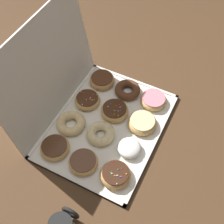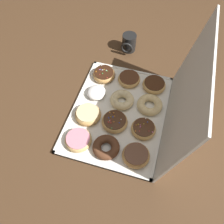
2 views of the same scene
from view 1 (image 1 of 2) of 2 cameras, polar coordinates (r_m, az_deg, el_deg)
name	(u,v)px [view 1 (image 1 of 2)]	position (r m, az deg, el deg)	size (l,w,h in m)	color
ground_plane	(107,126)	(1.24, -0.88, -2.77)	(3.00, 3.00, 0.00)	#4C331E
donut_box	(107,126)	(1.24, -0.88, -2.64)	(0.55, 0.42, 0.01)	white
box_lid_open	(48,71)	(1.17, -12.11, 7.69)	(0.55, 0.43, 0.01)	white
sprinkle_donut_0	(115,174)	(1.11, 0.66, -11.80)	(0.11, 0.11, 0.04)	tan
powdered_filled_donut_1	(129,148)	(1.16, 3.34, -6.82)	(0.09, 0.09, 0.04)	white
glazed_ring_donut_2	(142,123)	(1.23, 5.77, -2.02)	(0.12, 0.12, 0.04)	tan
pink_frosted_donut_3	(153,100)	(1.30, 7.88, 2.33)	(0.12, 0.12, 0.03)	#E5B770
chocolate_frosted_donut_4	(84,162)	(1.14, -5.29, -9.55)	(0.11, 0.11, 0.03)	tan
cruller_donut_5	(101,134)	(1.19, -2.05, -4.15)	(0.11, 0.11, 0.04)	beige
sprinkle_donut_6	(115,111)	(1.25, 0.56, 0.23)	(0.12, 0.12, 0.04)	tan
chocolate_cake_ring_donut_7	(127,90)	(1.33, 2.83, 4.27)	(0.11, 0.11, 0.04)	#59331E
chocolate_frosted_donut_8	(55,148)	(1.18, -10.84, -6.67)	(0.11, 0.11, 0.04)	tan
cruller_donut_9	(71,123)	(1.23, -7.83, -2.11)	(0.12, 0.12, 0.04)	#EACC8C
sprinkle_donut_10	(87,100)	(1.29, -4.71, 2.30)	(0.11, 0.11, 0.04)	tan
chocolate_frosted_donut_11	(102,80)	(1.36, -1.90, 6.13)	(0.11, 0.11, 0.04)	tan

